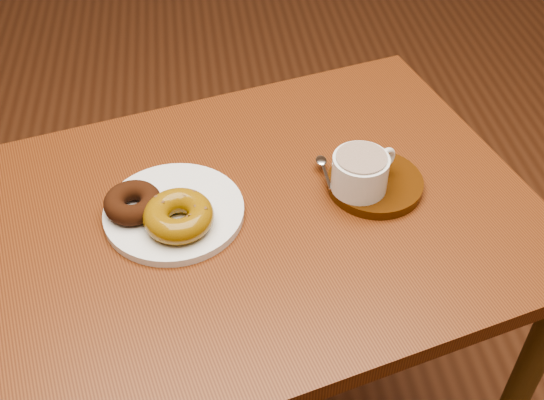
{
  "coord_description": "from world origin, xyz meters",
  "views": [
    {
      "loc": [
        -0.3,
        -0.91,
        1.59
      ],
      "look_at": [
        -0.19,
        -0.13,
        0.85
      ],
      "focal_mm": 45.0,
      "sensor_mm": 36.0,
      "label": 1
    }
  ],
  "objects": [
    {
      "name": "donut_plate",
      "position": [
        -0.35,
        -0.12,
        0.83
      ],
      "size": [
        0.24,
        0.24,
        0.01
      ],
      "primitive_type": "cylinder",
      "rotation": [
        0.0,
        0.0,
        -0.09
      ],
      "color": "silver",
      "rests_on": "cafe_table"
    },
    {
      "name": "cafe_table",
      "position": [
        -0.21,
        -0.13,
        0.69
      ],
      "size": [
        1.02,
        0.86,
        0.83
      ],
      "rotation": [
        0.0,
        0.0,
        0.25
      ],
      "color": "#633015",
      "rests_on": "ground"
    },
    {
      "name": "coffee_cup",
      "position": [
        -0.05,
        -0.11,
        0.88
      ],
      "size": [
        0.11,
        0.09,
        0.06
      ],
      "rotation": [
        0.0,
        0.0,
        0.49
      ],
      "color": "silver",
      "rests_on": "saucer"
    },
    {
      "name": "donut_cinnamon",
      "position": [
        -0.41,
        -0.11,
        0.86
      ],
      "size": [
        0.1,
        0.1,
        0.03
      ],
      "primitive_type": "torus",
      "rotation": [
        0.0,
        0.0,
        0.13
      ],
      "color": "#33160A",
      "rests_on": "donut_plate"
    },
    {
      "name": "teaspoon",
      "position": [
        -0.1,
        -0.05,
        0.85
      ],
      "size": [
        0.02,
        0.09,
        0.01
      ],
      "rotation": [
        0.0,
        0.0,
        0.03
      ],
      "color": "silver",
      "rests_on": "saucer"
    },
    {
      "name": "donut_caramel",
      "position": [
        -0.34,
        -0.16,
        0.86
      ],
      "size": [
        0.12,
        0.12,
        0.04
      ],
      "rotation": [
        0.0,
        0.0,
        0.12
      ],
      "color": "#865D0E",
      "rests_on": "donut_plate"
    },
    {
      "name": "saucer",
      "position": [
        -0.02,
        -0.1,
        0.83
      ],
      "size": [
        0.17,
        0.17,
        0.02
      ],
      "primitive_type": "cylinder",
      "rotation": [
        0.0,
        0.0,
        0.08
      ],
      "color": "#3D1E08",
      "rests_on": "cafe_table"
    },
    {
      "name": "ground",
      "position": [
        0.0,
        0.0,
        0.0
      ],
      "size": [
        6.0,
        6.0,
        0.0
      ],
      "primitive_type": "plane",
      "color": "brown",
      "rests_on": "ground"
    }
  ]
}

